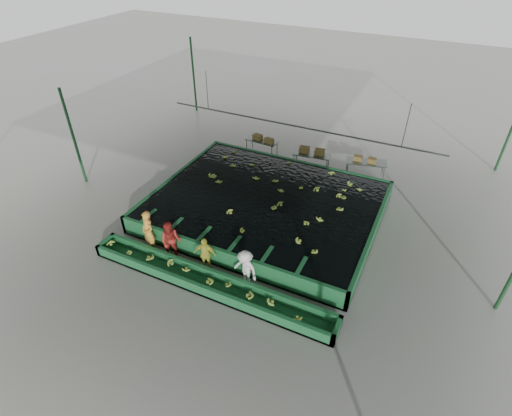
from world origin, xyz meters
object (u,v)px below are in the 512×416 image
at_px(packing_table_right, 365,169).
at_px(worker_a, 148,232).
at_px(worker_b, 171,241).
at_px(worker_d, 245,268).
at_px(box_stack_left, 263,141).
at_px(packing_table_mid, 311,161).
at_px(worker_c, 205,254).
at_px(box_stack_right, 365,161).
at_px(packing_table_left, 262,147).
at_px(flotation_tank, 265,206).
at_px(sorting_trough, 208,283).
at_px(box_stack_mid, 312,153).

bearing_deg(packing_table_right, worker_a, -124.49).
distance_m(worker_b, worker_d, 3.31).
relative_size(worker_a, box_stack_left, 1.42).
bearing_deg(packing_table_mid, box_stack_left, 174.14).
bearing_deg(worker_c, box_stack_right, 54.61).
relative_size(packing_table_mid, box_stack_left, 1.50).
distance_m(packing_table_left, box_stack_right, 5.99).
height_order(worker_c, box_stack_right, worker_c).
xyz_separation_m(flotation_tank, box_stack_left, (-2.58, 5.27, 0.40)).
distance_m(flotation_tank, box_stack_right, 6.23).
bearing_deg(worker_c, packing_table_right, 54.21).
distance_m(worker_a, box_stack_left, 9.59).
distance_m(worker_a, worker_d, 4.41).
height_order(sorting_trough, box_stack_mid, box_stack_mid).
height_order(packing_table_left, box_stack_right, box_stack_right).
bearing_deg(packing_table_left, worker_a, -93.23).
bearing_deg(box_stack_right, box_stack_mid, -174.41).
height_order(worker_a, packing_table_right, worker_a).
xyz_separation_m(worker_a, box_stack_right, (6.52, 9.58, -0.00)).
xyz_separation_m(flotation_tank, worker_a, (-3.25, -4.30, 0.49)).
distance_m(worker_c, packing_table_left, 9.90).
distance_m(worker_b, box_stack_mid, 9.66).
xyz_separation_m(sorting_trough, packing_table_right, (3.36, 10.42, 0.22)).
xyz_separation_m(flotation_tank, packing_table_left, (-2.70, 5.36, -0.03)).
xyz_separation_m(flotation_tank, sorting_trough, (0.00, -5.10, -0.20)).
bearing_deg(sorting_trough, worker_d, 34.59).
bearing_deg(packing_table_right, packing_table_left, 179.56).
xyz_separation_m(worker_a, worker_d, (4.41, 0.00, -0.16)).
height_order(sorting_trough, packing_table_right, packing_table_right).
xyz_separation_m(box_stack_left, box_stack_mid, (3.03, -0.26, 0.06)).
height_order(flotation_tank, packing_table_mid, packing_table_mid).
relative_size(packing_table_left, box_stack_right, 1.59).
height_order(worker_b, box_stack_mid, worker_b).
relative_size(worker_c, box_stack_right, 1.32).
distance_m(packing_table_left, box_stack_mid, 3.22).
relative_size(flotation_tank, worker_b, 5.78).
bearing_deg(worker_c, box_stack_left, 88.28).
relative_size(sorting_trough, box_stack_mid, 7.30).
bearing_deg(worker_d, flotation_tank, 118.14).
distance_m(sorting_trough, worker_d, 1.51).
bearing_deg(packing_table_right, worker_d, -102.88).
relative_size(worker_b, packing_table_left, 0.93).
relative_size(sorting_trough, packing_table_left, 5.37).
xyz_separation_m(packing_table_mid, box_stack_mid, (-0.03, 0.05, 0.45)).
distance_m(worker_a, packing_table_right, 11.68).
distance_m(sorting_trough, box_stack_mid, 10.14).
bearing_deg(packing_table_left, flotation_tank, -63.25).
xyz_separation_m(sorting_trough, worker_c, (-0.58, 0.80, 0.52)).
height_order(box_stack_left, box_stack_right, box_stack_right).
height_order(sorting_trough, packing_table_left, packing_table_left).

